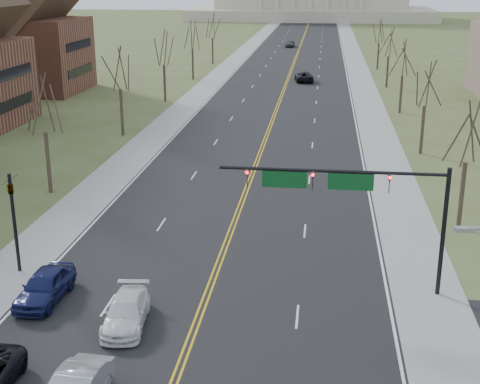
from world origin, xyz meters
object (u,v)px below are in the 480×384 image
(car_far_nb, at_px, (304,76))
(car_sb_outer_second, at_px, (45,286))
(signal_mast, at_px, (349,191))
(signal_left, at_px, (13,212))
(car_sb_inner_second, at_px, (126,312))
(car_far_sb, at_px, (290,43))

(car_far_nb, bearing_deg, car_sb_outer_second, 74.44)
(signal_mast, bearing_deg, signal_left, 180.00)
(car_sb_inner_second, relative_size, car_sb_outer_second, 0.98)
(car_sb_inner_second, relative_size, car_far_sb, 0.98)
(car_sb_outer_second, height_order, car_far_nb, car_sb_outer_second)
(car_sb_outer_second, distance_m, car_far_nb, 78.70)
(signal_mast, bearing_deg, car_sb_inner_second, -153.56)
(car_sb_inner_second, xyz_separation_m, car_sb_outer_second, (-5.06, 2.04, 0.13))
(car_far_nb, bearing_deg, signal_mast, 86.25)
(car_far_sb, bearing_deg, signal_mast, -82.96)
(car_far_sb, bearing_deg, car_sb_outer_second, -90.05)
(car_sb_inner_second, bearing_deg, signal_left, 140.19)
(signal_mast, xyz_separation_m, signal_left, (-18.95, 0.00, -2.05))
(car_sb_inner_second, height_order, car_far_nb, car_far_nb)
(car_far_sb, bearing_deg, car_sb_inner_second, -87.82)
(signal_left, bearing_deg, signal_mast, -0.00)
(car_sb_inner_second, bearing_deg, car_far_nb, 79.58)
(car_sb_inner_second, bearing_deg, car_far_sb, 83.48)
(signal_left, bearing_deg, car_far_nb, 79.22)
(car_sb_outer_second, relative_size, car_far_nb, 0.85)
(signal_mast, xyz_separation_m, car_sb_inner_second, (-10.86, -5.40, -5.05))
(signal_left, relative_size, car_sb_outer_second, 1.22)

